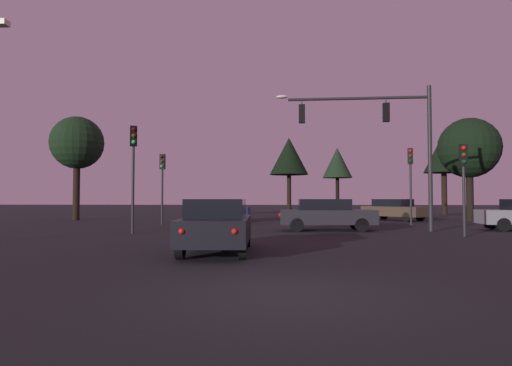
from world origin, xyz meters
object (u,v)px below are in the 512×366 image
Objects in this scene: traffic_light_corner_right at (133,158)px; car_nearside_lane at (217,224)px; traffic_light_corner_left at (464,170)px; traffic_light_far_side at (410,171)px; tree_center_horizon at (337,163)px; traffic_signal_mast_arm at (384,130)px; tree_behind_sign at (77,144)px; tree_right_cluster at (469,148)px; car_far_lane at (394,209)px; traffic_light_median at (162,175)px; tree_lot_edge at (444,154)px; car_parked_lot at (218,210)px; tree_left_far at (289,157)px; car_crossing_left at (326,214)px.

traffic_light_corner_right is 8.45m from car_nearside_lane.
traffic_light_far_side is (-0.15, 6.92, 0.43)m from traffic_light_corner_left.
tree_center_horizon is (-2.00, 25.21, 2.36)m from traffic_light_corner_left.
tree_behind_sign is at bearing 154.23° from traffic_signal_mast_arm.
car_far_lane is at bearing 177.91° from tree_right_cluster.
tree_behind_sign is 1.04× the size of tree_right_cluster.
traffic_light_corner_right is 1.14× the size of traffic_light_median.
traffic_light_far_side is 0.96× the size of car_nearside_lane.
traffic_light_corner_right is at bearing -131.97° from tree_lot_edge.
car_parked_lot is at bearing -124.05° from tree_center_horizon.
traffic_light_corner_right is at bearing -54.85° from tree_behind_sign.
traffic_light_median is 14.34m from traffic_light_far_side.
tree_behind_sign reaches higher than car_nearside_lane.
car_far_lane is at bearing 11.01° from car_parked_lot.
car_far_lane is 0.58× the size of tree_lot_edge.
tree_right_cluster reaches higher than car_far_lane.
tree_right_cluster is at bearing -2.09° from car_far_lane.
tree_lot_edge is (15.11, 2.58, 0.44)m from tree_left_far.
tree_center_horizon is at bearing 88.63° from traffic_signal_mast_arm.
traffic_light_corner_right reaches higher than car_parked_lot.
traffic_light_corner_left is 0.81× the size of car_far_lane.
traffic_light_median is at bearing -163.94° from tree_right_cluster.
traffic_signal_mast_arm is at bearing -20.20° from traffic_light_median.
tree_right_cluster reaches higher than car_nearside_lane.
traffic_light_far_side is 18.49m from tree_center_horizon.
traffic_light_median is 21.04m from tree_right_cluster.
traffic_signal_mast_arm is 20.45m from tree_left_far.
traffic_signal_mast_arm reaches higher than tree_center_horizon.
tree_behind_sign reaches higher than tree_center_horizon.
tree_left_far is at bearing 67.78° from car_parked_lot.
car_crossing_left is 1.00× the size of car_far_lane.
tree_left_far is at bearing 34.35° from tree_behind_sign.
tree_right_cluster reaches higher than traffic_light_far_side.
tree_behind_sign is (-22.17, 12.36, 2.84)m from traffic_light_corner_left.
car_nearside_lane is at bearing -127.43° from traffic_signal_mast_arm.
traffic_light_corner_right reaches higher than traffic_light_corner_left.
traffic_light_corner_right is at bearing -147.68° from tree_right_cluster.
traffic_light_corner_left is 25.40m from tree_center_horizon.
car_nearside_lane is (5.28, -13.11, -2.18)m from traffic_light_median.
traffic_light_corner_right is 1.04× the size of car_nearside_lane.
tree_right_cluster is (17.31, 2.17, 4.26)m from car_parked_lot.
car_parked_lot is at bearing 52.14° from traffic_light_median.
tree_right_cluster is (10.88, 9.98, 4.26)m from car_crossing_left.
tree_behind_sign is at bearing 125.15° from traffic_light_corner_right.
traffic_light_corner_right is 0.65× the size of tree_left_far.
tree_left_far is 15.34m from tree_lot_edge.
tree_lot_edge reaches higher than car_parked_lot.
car_nearside_lane is (-6.67, -8.71, -4.04)m from traffic_signal_mast_arm.
tree_center_horizon is (12.48, 17.93, 2.07)m from traffic_light_median.
traffic_light_corner_left is 0.57× the size of tree_center_horizon.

